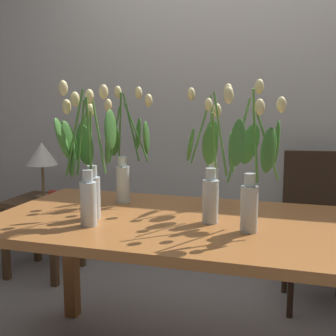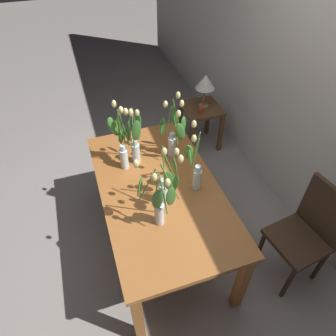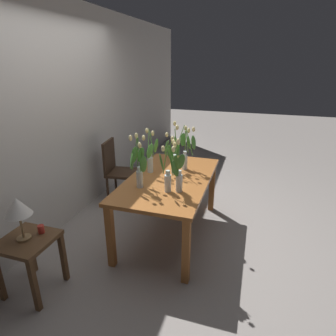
# 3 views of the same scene
# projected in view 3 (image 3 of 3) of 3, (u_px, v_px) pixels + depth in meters

# --- Properties ---
(ground_plane) EXTENTS (18.00, 18.00, 0.00)m
(ground_plane) POSITION_uv_depth(u_px,v_px,m) (169.00, 232.00, 3.49)
(ground_plane) COLOR gray
(room_wall_rear) EXTENTS (9.00, 0.10, 2.70)m
(room_wall_rear) POSITION_uv_depth(u_px,v_px,m) (58.00, 118.00, 3.41)
(room_wall_rear) COLOR beige
(room_wall_rear) RESTS_ON ground
(dining_table) EXTENTS (1.60, 0.90, 0.74)m
(dining_table) POSITION_uv_depth(u_px,v_px,m) (170.00, 185.00, 3.26)
(dining_table) COLOR #A3602D
(dining_table) RESTS_ON ground
(tulip_vase_0) EXTENTS (0.17, 0.15, 0.57)m
(tulip_vase_0) POSITION_uv_depth(u_px,v_px,m) (173.00, 159.00, 3.31)
(tulip_vase_0) COLOR silver
(tulip_vase_0) RESTS_ON dining_table
(tulip_vase_1) EXTENTS (0.16, 0.19, 0.58)m
(tulip_vase_1) POSITION_uv_depth(u_px,v_px,m) (178.00, 172.00, 2.79)
(tulip_vase_1) COLOR silver
(tulip_vase_1) RESTS_ON dining_table
(tulip_vase_2) EXTENTS (0.18, 0.14, 0.56)m
(tulip_vase_2) POSITION_uv_depth(u_px,v_px,m) (151.00, 158.00, 3.31)
(tulip_vase_2) COLOR silver
(tulip_vase_2) RESTS_ON dining_table
(tulip_vase_3) EXTENTS (0.21, 0.30, 0.59)m
(tulip_vase_3) POSITION_uv_depth(u_px,v_px,m) (185.00, 150.00, 3.41)
(tulip_vase_3) COLOR silver
(tulip_vase_3) RESTS_ON dining_table
(tulip_vase_4) EXTENTS (0.21, 0.23, 0.57)m
(tulip_vase_4) POSITION_uv_depth(u_px,v_px,m) (168.00, 172.00, 2.81)
(tulip_vase_4) COLOR silver
(tulip_vase_4) RESTS_ON dining_table
(tulip_vase_5) EXTENTS (0.27, 0.22, 0.57)m
(tulip_vase_5) POSITION_uv_depth(u_px,v_px,m) (139.00, 167.00, 2.92)
(tulip_vase_5) COLOR silver
(tulip_vase_5) RESTS_ON dining_table
(dining_chair) EXTENTS (0.45, 0.45, 0.93)m
(dining_chair) POSITION_uv_depth(u_px,v_px,m) (116.00, 168.00, 4.13)
(dining_chair) COLOR #382619
(dining_chair) RESTS_ON ground
(side_table) EXTENTS (0.44, 0.44, 0.55)m
(side_table) POSITION_uv_depth(u_px,v_px,m) (29.00, 250.00, 2.49)
(side_table) COLOR brown
(side_table) RESTS_ON ground
(table_lamp) EXTENTS (0.22, 0.22, 0.40)m
(table_lamp) POSITION_uv_depth(u_px,v_px,m) (17.00, 208.00, 2.33)
(table_lamp) COLOR olive
(table_lamp) RESTS_ON side_table
(pillar_candle) EXTENTS (0.06, 0.06, 0.07)m
(pillar_candle) POSITION_uv_depth(u_px,v_px,m) (41.00, 229.00, 2.52)
(pillar_candle) COLOR #B72D23
(pillar_candle) RESTS_ON side_table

